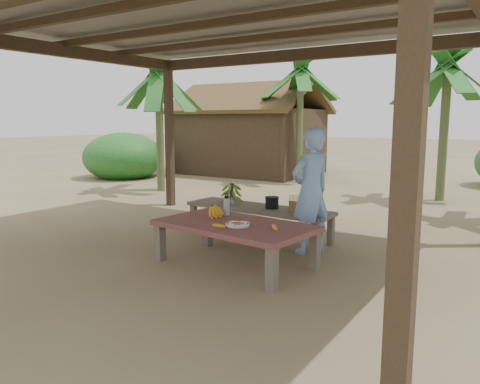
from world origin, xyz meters
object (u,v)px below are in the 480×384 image
Objects in this scene: bench at (258,210)px; water_flask at (227,206)px; work_table at (235,228)px; plate at (238,225)px; cooking_pot at (272,203)px; woman at (311,191)px; ripe_banana_bunch at (212,210)px.

water_flask is at bearing -80.51° from bench.
work_table is 1.34m from bench.
work_table is 6.82× the size of plate.
woman is at bearing -22.44° from cooking_pot.
plate is 0.64m from water_flask.
work_table is at bearing -80.53° from cooking_pot.
cooking_pot is at bearing 1.67° from bench.
bench is at bearing 90.64° from ripe_banana_bunch.
woman reaches higher than ripe_banana_bunch.
bench is 11.98× the size of cooking_pot.
plate reaches higher than bench.
cooking_pot is at bearing 105.39° from work_table.
cooking_pot is 0.12× the size of woman.
water_flask reaches higher than cooking_pot.
cooking_pot is 0.82m from woman.
cooking_pot reaches higher than plate.
work_table is 1.14m from woman.
ripe_banana_bunch is 0.94× the size of plate.
plate is (0.54, -0.25, -0.06)m from ripe_banana_bunch.
bench is 8.03× the size of plate.
woman is at bearing 37.12° from water_flask.
woman is (0.51, 0.96, 0.36)m from work_table.
work_table is at bearing -67.67° from bench.
cooking_pot is (-0.33, 1.37, 0.01)m from plate.
plate is at bearing -24.91° from ripe_banana_bunch.
woman is at bearing 41.34° from ripe_banana_bunch.
plate is (0.12, -0.12, 0.08)m from work_table.
work_table is 1.19× the size of woman.
woman is (0.72, -0.30, 0.27)m from cooking_pot.
cooking_pot is at bearing 79.05° from ripe_banana_bunch.
plate is 1.49× the size of cooking_pot.
bench is 1.07m from woman.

